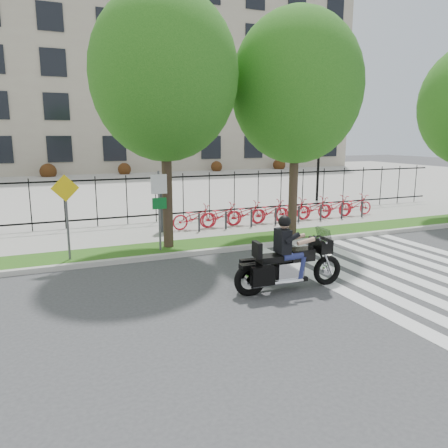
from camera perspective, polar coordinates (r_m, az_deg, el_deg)
name	(u,v)px	position (r m, az deg, el deg)	size (l,w,h in m)	color
ground	(255,299)	(10.29, 4.12, -9.69)	(120.00, 120.00, 0.00)	#3B3B3D
curb	(197,253)	(13.86, -3.59, -3.76)	(60.00, 0.20, 0.15)	#B7B5AD
grass_verge	(188,247)	(14.64, -4.70, -2.95)	(60.00, 1.50, 0.15)	#285B16
sidewalk	(168,232)	(16.97, -7.35, -1.00)	(60.00, 3.50, 0.15)	#A29F97
plaza	(104,185)	(34.02, -15.40, 4.87)	(80.00, 34.00, 0.10)	#A29F97
crosswalk_stripes	(412,273)	(13.10, 23.40, -5.93)	(5.70, 8.00, 0.01)	silver
iron_fence	(156,198)	(18.45, -8.91, 3.35)	(30.00, 0.06, 2.00)	black
office_building	(74,79)	(53.99, -18.99, 17.52)	(60.00, 21.90, 20.15)	#A19382
lamp_post_right	(319,145)	(25.08, 12.32, 10.05)	(1.06, 0.70, 4.25)	black
street_tree_1	(164,76)	(14.10, -7.81, 18.66)	(4.54, 4.54, 7.97)	#34271C
street_tree_2	(296,87)	(15.98, 9.44, 17.22)	(4.57, 4.57, 7.84)	#34271C
bike_share_station	(280,211)	(18.48, 7.28, 1.76)	(9.97, 0.85, 1.50)	#2D2D33
sign_pole_regulatory	(159,200)	(13.68, -8.46, 3.06)	(0.50, 0.09, 2.50)	#59595B
sign_pole_warning	(66,206)	(13.28, -19.91, 2.26)	(0.78, 0.09, 2.49)	#59595B
motorcycle_rider	(289,260)	(10.70, 8.53, -4.73)	(2.91, 0.87, 2.24)	black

